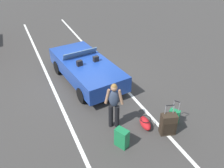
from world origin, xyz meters
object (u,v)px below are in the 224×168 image
(suitcase_large_black, at_px, (168,124))
(traveler_person, at_px, (114,103))
(convertible_car, at_px, (84,67))
(suitcase_small_carryon, at_px, (174,116))
(duffel_bag, at_px, (145,123))
(suitcase_medium_bright, at_px, (122,138))

(suitcase_large_black, height_order, traveler_person, traveler_person)
(convertible_car, xyz_separation_m, suitcase_small_carryon, (-3.96, -1.78, -0.33))
(convertible_car, relative_size, duffel_bag, 6.34)
(convertible_car, xyz_separation_m, duffel_bag, (-3.75, -0.79, -0.43))
(suitcase_medium_bright, height_order, suitcase_small_carryon, suitcase_small_carryon)
(suitcase_large_black, xyz_separation_m, duffel_bag, (0.55, 0.49, -0.21))
(suitcase_small_carryon, bearing_deg, convertible_car, -99.51)
(convertible_car, distance_m, traveler_person, 3.30)
(suitcase_medium_bright, bearing_deg, suitcase_small_carryon, 159.17)
(suitcase_medium_bright, xyz_separation_m, traveler_person, (0.88, -0.16, 0.62))
(suitcase_large_black, xyz_separation_m, suitcase_small_carryon, (0.33, -0.50, -0.12))
(suitcase_medium_bright, xyz_separation_m, duffel_bag, (0.41, -1.07, -0.15))
(convertible_car, bearing_deg, suitcase_large_black, -170.21)
(suitcase_small_carryon, distance_m, duffel_bag, 1.01)
(suitcase_large_black, bearing_deg, suitcase_small_carryon, 140.92)
(suitcase_large_black, height_order, suitcase_medium_bright, suitcase_large_black)
(suitcase_large_black, relative_size, suitcase_small_carryon, 1.25)
(convertible_car, height_order, traveler_person, traveler_person)
(duffel_bag, bearing_deg, suitcase_large_black, -138.54)
(convertible_car, xyz_separation_m, traveler_person, (-3.28, 0.13, 0.34))
(convertible_car, relative_size, traveler_person, 2.61)
(traveler_person, bearing_deg, suitcase_small_carryon, -80.20)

